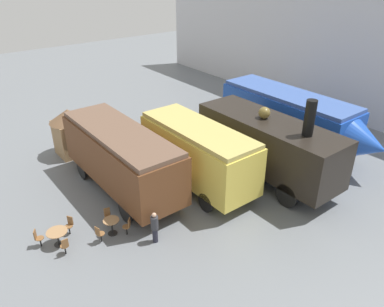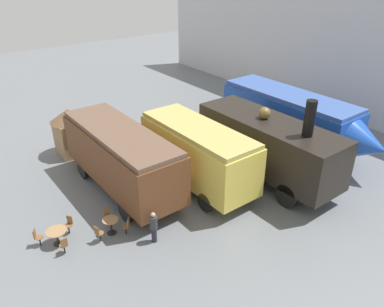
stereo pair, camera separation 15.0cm
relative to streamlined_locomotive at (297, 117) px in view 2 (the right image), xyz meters
name	(u,v)px [view 2 (the right image)]	position (x,y,z in m)	size (l,w,h in m)	color
ground_plane	(180,186)	(-0.68, -8.69, -2.15)	(80.00, 80.00, 0.00)	slate
backdrop_wall	(356,61)	(-0.68, 7.07, 2.35)	(44.00, 0.15, 9.00)	silver
streamlined_locomotive	(297,117)	(0.00, 0.00, 0.00)	(11.26, 2.87, 3.52)	blue
steam_locomotive	(268,143)	(1.51, -4.34, 0.01)	(8.58, 2.73, 5.29)	black
passenger_coach_vintage	(198,152)	(-0.23, -7.84, -0.11)	(7.16, 2.58, 3.48)	#E0C64C
passenger_coach_wooden	(121,155)	(-2.29, -11.26, -0.07)	(8.34, 2.73, 3.50)	brown
cafe_table_near	(57,233)	(-0.15, -15.67, -1.59)	(0.90, 0.90, 0.71)	black
cafe_table_mid	(111,223)	(0.63, -13.48, -1.59)	(0.73, 0.73, 0.76)	black
cafe_chair_0	(69,223)	(-0.57, -14.96, -1.65)	(0.39, 0.40, 0.87)	black
cafe_chair_1	(37,236)	(-0.55, -16.38, -1.65)	(0.39, 0.40, 0.87)	black
cafe_chair_2	(64,245)	(0.67, -15.66, -1.65)	(0.36, 0.36, 0.87)	black
cafe_chair_3	(107,215)	(-0.09, -13.31, -1.65)	(0.38, 0.36, 0.87)	black
cafe_chair_4	(98,233)	(0.84, -14.18, -1.65)	(0.37, 0.39, 0.87)	black
cafe_chair_5	(127,225)	(1.13, -12.94, -1.65)	(0.40, 0.40, 0.87)	black
visitor_person	(154,226)	(2.28, -12.23, -1.32)	(0.34, 0.34, 1.54)	#262633
ticket_kiosk	(71,129)	(-8.01, -11.77, -0.48)	(2.34, 2.34, 3.00)	#99754C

